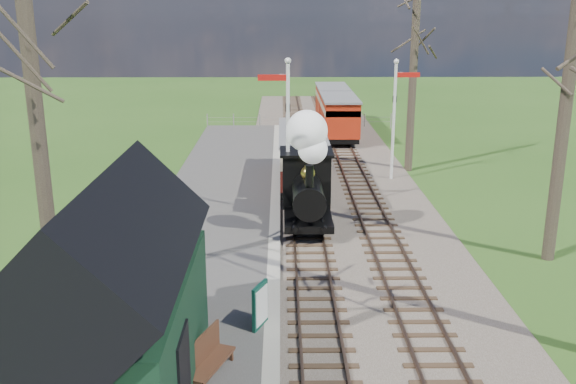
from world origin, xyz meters
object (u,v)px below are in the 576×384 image
object	(u,v)px
red_carriage_b	(332,104)
coach	(302,154)
semaphore_near	(286,129)
sign_board	(260,305)
red_carriage_a	(339,117)
station_shed	(112,306)
locomotive	(307,176)
semaphore_far	(396,111)
bench	(206,356)

from	to	relation	value
red_carriage_b	coach	bearing A→B (deg)	-99.39
semaphore_near	sign_board	xyz separation A→B (m)	(-0.72, -8.94, -2.85)
red_carriage_a	station_shed	bearing A→B (deg)	-104.22
red_carriage_b	locomotive	bearing A→B (deg)	-96.83
semaphore_far	locomotive	xyz separation A→B (m)	(-4.39, -7.08, -1.28)
bench	sign_board	bearing A→B (deg)	62.52
red_carriage_b	semaphore_near	bearing A→B (deg)	-99.24
semaphore_near	red_carriage_a	size ratio (longest dim) A/B	1.18
semaphore_far	red_carriage_a	size ratio (longest dim) A/B	1.08
sign_board	semaphore_near	bearing A→B (deg)	85.40
semaphore_far	sign_board	size ratio (longest dim) A/B	4.97
semaphore_near	coach	distance (m)	5.46
bench	red_carriage_b	bearing A→B (deg)	80.70
station_shed	semaphore_far	bearing A→B (deg)	64.28
red_carriage_b	sign_board	distance (m)	29.94
semaphore_near	red_carriage_a	bearing A→B (deg)	77.51
sign_board	bench	xyz separation A→B (m)	(-1.12, -2.15, -0.15)
station_shed	sign_board	size ratio (longest dim) A/B	5.48
red_carriage_b	sign_board	xyz separation A→B (m)	(-4.09, -29.65, -0.77)
semaphore_far	locomotive	bearing A→B (deg)	-121.77
semaphore_far	sign_board	bearing A→B (deg)	-111.43
red_carriage_b	bench	xyz separation A→B (m)	(-5.21, -31.79, -0.92)
locomotive	red_carriage_a	bearing A→B (deg)	80.89
semaphore_near	station_shed	bearing A→B (deg)	-106.38
station_shed	locomotive	world-z (taller)	station_shed
station_shed	sign_board	world-z (taller)	station_shed
coach	bench	xyz separation A→B (m)	(-2.61, -16.07, -0.89)
station_shed	semaphore_far	world-z (taller)	semaphore_far
station_shed	red_carriage_b	xyz separation A→B (m)	(6.90, 32.71, -0.73)
red_carriage_a	red_carriage_b	bearing A→B (deg)	90.00
station_shed	coach	size ratio (longest dim) A/B	0.88
semaphore_near	coach	xyz separation A→B (m)	(0.77, 4.98, -2.10)
semaphore_far	red_carriage_a	xyz separation A→B (m)	(-1.77, 9.21, -1.81)
locomotive	bench	xyz separation A→B (m)	(-2.59, -10.00, -1.45)
semaphore_near	red_carriage_b	world-z (taller)	semaphore_near
coach	sign_board	size ratio (longest dim) A/B	6.25
sign_board	bench	world-z (taller)	sign_board
coach	station_shed	bearing A→B (deg)	-104.20
red_carriage_a	sign_board	xyz separation A→B (m)	(-4.09, -24.15, -0.77)
coach	semaphore_near	bearing A→B (deg)	-98.78
locomotive	bench	bearing A→B (deg)	-104.54
coach	bench	world-z (taller)	coach
station_shed	red_carriage_a	bearing A→B (deg)	75.78
sign_board	locomotive	bearing A→B (deg)	79.35
red_carriage_a	sign_board	distance (m)	24.50
station_shed	semaphore_far	size ratio (longest dim) A/B	1.10
red_carriage_b	bench	bearing A→B (deg)	-99.30
red_carriage_b	bench	world-z (taller)	red_carriage_b
semaphore_far	bench	distance (m)	18.65
station_shed	red_carriage_a	world-z (taller)	station_shed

